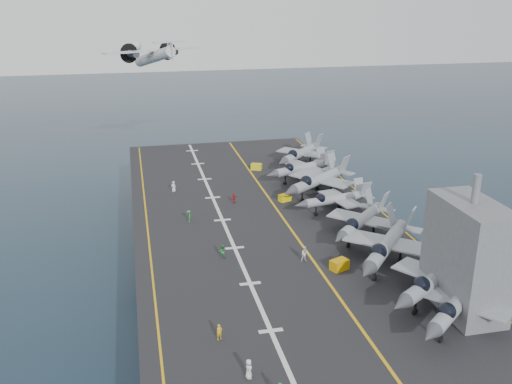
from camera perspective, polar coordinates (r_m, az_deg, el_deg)
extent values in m
plane|color=#142135|center=(90.30, 0.55, -8.64)|extent=(500.00, 500.00, 0.00)
cube|color=#56595E|center=(88.06, 0.56, -5.76)|extent=(36.00, 90.00, 10.00)
cube|color=black|center=(85.98, 0.58, -2.63)|extent=(38.00, 92.00, 0.40)
cube|color=gold|center=(86.58, 2.51, -2.33)|extent=(0.35, 90.00, 0.02)
cube|color=silver|center=(84.84, -3.38, -2.81)|extent=(0.50, 90.00, 0.02)
cube|color=gold|center=(83.99, -10.82, -3.38)|extent=(0.25, 90.00, 0.02)
cube|color=gold|center=(91.59, 11.93, -1.50)|extent=(0.25, 90.00, 0.02)
imported|color=silver|center=(52.09, -0.73, -17.27)|extent=(0.83, 1.17, 1.87)
imported|color=gold|center=(57.09, -3.69, -13.79)|extent=(1.14, 0.93, 1.65)
imported|color=#27883D|center=(72.92, -3.40, -5.94)|extent=(1.17, 0.90, 1.75)
imported|color=#20822E|center=(84.33, -6.74, -2.41)|extent=(0.80, 1.13, 1.81)
imported|color=#B21919|center=(91.21, -2.23, -0.62)|extent=(1.13, 0.88, 1.68)
imported|color=silver|center=(97.39, -8.25, 0.56)|extent=(1.31, 1.30, 1.85)
imported|color=silver|center=(72.08, 4.90, -6.18)|extent=(1.27, 0.90, 2.01)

